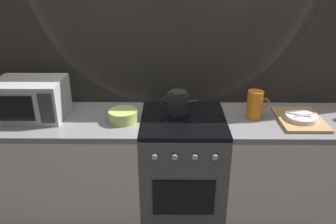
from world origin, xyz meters
TOP-DOWN VIEW (x-y plane):
  - ground_plane at (0.00, 0.00)m, footprint 8.00×8.00m
  - back_wall at (0.00, 0.32)m, footprint 3.60×0.05m
  - counter_left at (-0.90, 0.00)m, footprint 1.20×0.60m
  - stove_unit at (-0.00, -0.00)m, footprint 0.60×0.63m
  - counter_right at (0.90, 0.00)m, footprint 1.20×0.60m
  - microwave at (-1.07, 0.03)m, footprint 0.46×0.35m
  - kettle at (-0.04, 0.10)m, footprint 0.28×0.15m
  - mixing_bowl at (-0.42, -0.04)m, footprint 0.20×0.20m
  - pitcher at (0.50, 0.02)m, footprint 0.16×0.11m
  - dish_pile at (0.81, -0.03)m, footprint 0.30×0.40m

SIDE VIEW (x-z plane):
  - ground_plane at x=0.00m, z-range 0.00..0.00m
  - stove_unit at x=0.00m, z-range 0.00..0.90m
  - counter_left at x=-0.90m, z-range 0.00..0.90m
  - counter_right at x=0.90m, z-range 0.00..0.90m
  - dish_pile at x=0.81m, z-range 0.89..0.95m
  - mixing_bowl at x=-0.42m, z-range 0.90..0.98m
  - kettle at x=-0.04m, z-range 0.90..1.06m
  - pitcher at x=0.50m, z-range 0.90..1.10m
  - microwave at x=-1.07m, z-range 0.90..1.17m
  - back_wall at x=0.00m, z-range 0.00..2.40m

